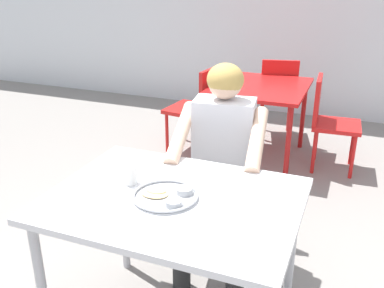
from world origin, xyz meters
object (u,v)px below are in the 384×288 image
table_foreground (174,213)px  chair_foreground (227,170)px  chair_red_right (328,118)px  chair_red_far (278,93)px  table_background_red (260,94)px  chair_red_left (199,104)px  diner_foreground (221,152)px  drinking_cup (130,174)px  thali_tray (167,196)px

table_foreground → chair_foreground: size_ratio=1.24×
chair_red_right → chair_red_far: bearing=133.5°
table_foreground → table_background_red: 2.24m
table_foreground → chair_foreground: bearing=91.1°
chair_red_left → diner_foreground: bearing=-65.2°
table_foreground → diner_foreground: diner_foreground is taller
drinking_cup → chair_red_far: 2.81m
diner_foreground → chair_red_right: 1.69m
table_foreground → chair_red_left: (-0.71, 2.18, -0.19)m
drinking_cup → thali_tray: bearing=-16.5°
table_foreground → chair_foreground: (-0.02, 0.85, -0.17)m
table_background_red → chair_red_far: (0.06, 0.59, -0.14)m
diner_foreground → thali_tray: bearing=-92.7°
table_foreground → table_background_red: size_ratio=1.13×
table_foreground → chair_red_left: bearing=108.0°
chair_foreground → chair_red_left: size_ratio=1.04×
table_foreground → chair_red_right: 2.30m
chair_foreground → chair_red_left: chair_foreground is taller
drinking_cup → chair_foreground: 0.89m
diner_foreground → chair_red_right: size_ratio=1.46×
thali_tray → drinking_cup: bearing=163.5°
drinking_cup → table_background_red: (0.09, 2.19, -0.18)m
thali_tray → chair_foreground: chair_foreground is taller
table_background_red → chair_red_left: chair_red_left is taller
diner_foreground → chair_red_far: (-0.10, 2.20, -0.23)m
thali_tray → chair_foreground: 0.91m
drinking_cup → chair_red_right: size_ratio=0.11×
table_foreground → chair_red_far: size_ratio=1.27×
thali_tray → diner_foreground: diner_foreground is taller
chair_red_left → chair_red_right: size_ratio=1.01×
chair_red_right → chair_red_far: size_ratio=0.97×
table_background_red → chair_red_far: bearing=84.4°
chair_foreground → diner_foreground: (0.02, -0.22, 0.22)m
table_background_red → diner_foreground: bearing=-84.5°
thali_tray → chair_red_left: size_ratio=0.34×
thali_tray → chair_red_far: bearing=91.3°
chair_red_right → diner_foreground: bearing=-105.9°
chair_red_left → drinking_cup: bearing=-77.5°
thali_tray → chair_foreground: size_ratio=0.33×
table_foreground → drinking_cup: (-0.24, 0.04, 0.13)m
drinking_cup → chair_red_far: size_ratio=0.10×
chair_red_far → chair_foreground: bearing=-87.9°
thali_tray → diner_foreground: size_ratio=0.24×
table_background_red → chair_red_right: (0.61, 0.01, -0.15)m
chair_red_left → chair_red_right: chair_red_left is taller
table_foreground → chair_red_far: bearing=91.8°
chair_foreground → chair_red_right: size_ratio=1.05×
thali_tray → drinking_cup: drinking_cup is taller
chair_red_right → table_background_red: bearing=-179.5°
chair_red_far → chair_red_right: bearing=-46.5°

